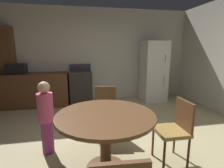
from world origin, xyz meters
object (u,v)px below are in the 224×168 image
object	(u,v)px
refrigerator	(153,71)
person_child	(46,116)
microwave	(17,69)
chair_east	(176,127)
chair_north	(106,108)
dining_table	(106,126)
oven_range	(81,87)

from	to	relation	value
refrigerator	person_child	world-z (taller)	refrigerator
microwave	chair_east	size ratio (longest dim) A/B	0.51
refrigerator	chair_north	xyz separation A→B (m)	(-1.75, -1.90, -0.38)
dining_table	chair_north	world-z (taller)	chair_north
refrigerator	microwave	xyz separation A→B (m)	(-3.78, 0.05, 0.15)
chair_east	person_child	bearing A→B (deg)	-17.05
refrigerator	chair_east	world-z (taller)	refrigerator
chair_north	chair_east	size ratio (longest dim) A/B	1.00
microwave	chair_east	distance (m)	4.09
refrigerator	chair_north	distance (m)	2.61
oven_range	chair_east	world-z (taller)	oven_range
microwave	person_child	bearing A→B (deg)	-65.19
oven_range	chair_north	bearing A→B (deg)	-78.46
oven_range	chair_north	size ratio (longest dim) A/B	1.26
oven_range	chair_north	distance (m)	1.99
dining_table	chair_north	distance (m)	0.96
chair_east	oven_range	bearing A→B (deg)	-67.25
oven_range	chair_east	bearing A→B (deg)	-67.39
oven_range	refrigerator	distance (m)	2.19
refrigerator	microwave	distance (m)	3.78
chair_east	microwave	bearing A→B (deg)	-45.46
refrigerator	chair_north	bearing A→B (deg)	-132.72
oven_range	chair_east	distance (m)	3.14
refrigerator	chair_east	xyz separation A→B (m)	(-0.94, -2.85, -0.38)
dining_table	chair_north	xyz separation A→B (m)	(0.15, 0.94, -0.10)
refrigerator	person_child	size ratio (longest dim) A/B	1.61
refrigerator	person_child	bearing A→B (deg)	-139.42
dining_table	chair_east	bearing A→B (deg)	-0.14
microwave	person_child	distance (m)	2.63
microwave	chair_north	size ratio (longest dim) A/B	0.51
dining_table	oven_range	bearing A→B (deg)	94.97
refrigerator	dining_table	world-z (taller)	refrigerator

